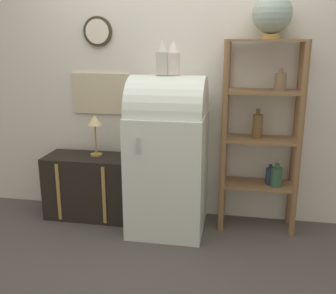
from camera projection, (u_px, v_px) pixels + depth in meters
The scene contains 9 objects.
ground_plane at pixel (163, 238), 3.36m from camera, with size 12.00×12.00×0.00m, color #4C4742.
wall_back at pixel (175, 72), 3.55m from camera, with size 7.00×0.09×2.70m.
refrigerator at pixel (168, 152), 3.38m from camera, with size 0.64×0.69×1.36m.
suitcase_trunk at pixel (89, 186), 3.72m from camera, with size 0.79×0.40×0.59m.
shelf_unit at pixel (262, 129), 3.33m from camera, with size 0.66×0.32×1.64m.
globe at pixel (272, 14), 3.11m from camera, with size 0.31×0.31×0.35m.
vase_left at pixel (162, 59), 3.17m from camera, with size 0.10×0.10×0.28m.
vase_center at pixel (174, 59), 3.17m from camera, with size 0.11×0.11×0.28m.
desk_lamp at pixel (95, 125), 3.59m from camera, with size 0.13×0.13×0.38m.
Camera 1 is at (0.59, -2.98, 1.64)m, focal length 42.00 mm.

